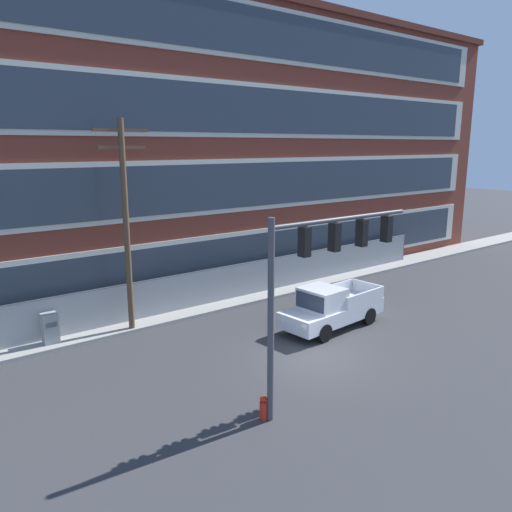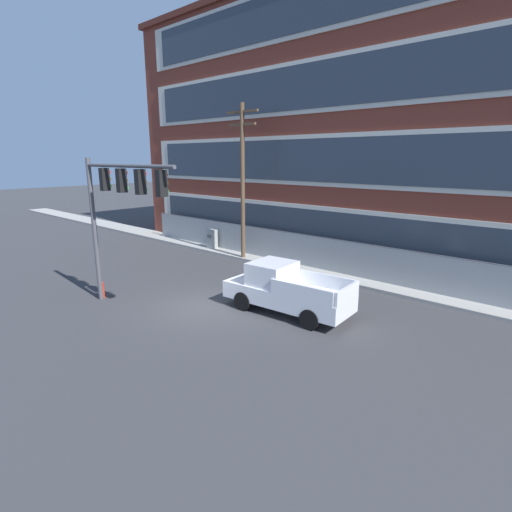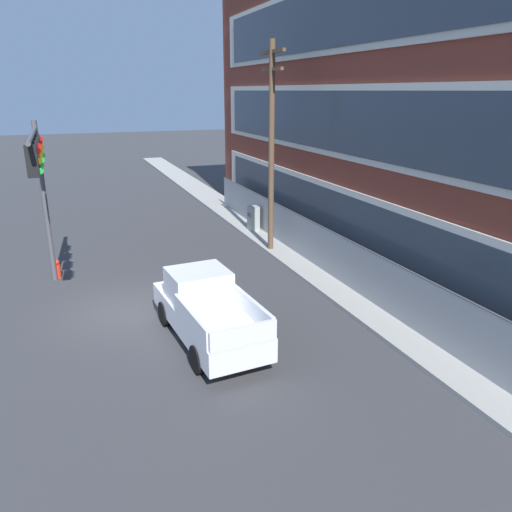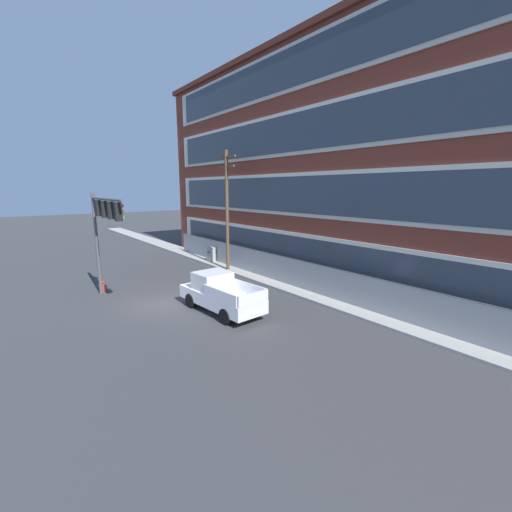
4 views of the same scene
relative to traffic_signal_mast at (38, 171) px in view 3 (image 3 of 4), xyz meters
The scene contains 8 objects.
ground_plane 5.65m from the traffic_signal_mast, 48.20° to the left, with size 160.00×160.00×0.00m, color #38383A.
sidewalk_building_side 11.46m from the traffic_signal_mast, 78.38° to the left, with size 80.00×2.02×0.16m, color #9E9B93.
chain_link_fence 11.59m from the traffic_signal_mast, 72.00° to the left, with size 31.03×0.06×1.98m.
traffic_signal_mast is the anchor object (origin of this frame).
pickup_truck_white 7.65m from the traffic_signal_mast, 40.49° to the left, with size 5.53×2.33×2.03m.
utility_pole_near_corner 9.83m from the traffic_signal_mast, 103.35° to the left, with size 2.43×0.26×9.33m.
electrical_cabinet 12.15m from the traffic_signal_mast, 119.53° to the left, with size 0.62×0.52×1.44m.
fire_hydrant 4.83m from the traffic_signal_mast, behind, with size 0.24×0.24×0.78m.
Camera 3 is at (16.38, -1.62, 7.28)m, focal length 35.00 mm.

